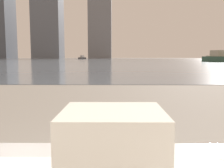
{
  "coord_description": "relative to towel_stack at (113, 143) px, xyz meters",
  "views": [
    {
      "loc": [
        -0.01,
        0.24,
        0.77
      ],
      "look_at": [
        -0.03,
        2.37,
        0.54
      ],
      "focal_mm": 40.0,
      "sensor_mm": 36.0,
      "label": 1
    }
  ],
  "objects": [
    {
      "name": "harbor_boat_2",
      "position": [
        -10.6,
        82.28,
        -0.12
      ],
      "size": [
        2.44,
        3.45,
        1.23
      ],
      "color": "#4C4C51",
      "rests_on": "harbor_water"
    },
    {
      "name": "skyline_tower_1",
      "position": [
        -30.83,
        117.18,
        20.91
      ],
      "size": [
        12.59,
        12.71,
        42.95
      ],
      "color": "slate",
      "rests_on": "ground_plane"
    },
    {
      "name": "towel_stack",
      "position": [
        0.0,
        0.0,
        0.0
      ],
      "size": [
        0.24,
        0.21,
        0.16
      ],
      "color": "silver",
      "rests_on": "bathtub"
    },
    {
      "name": "harbor_boat_0",
      "position": [
        21.61,
        57.42,
        -0.19
      ],
      "size": [
        1.09,
        2.77,
        1.02
      ],
      "color": "#335647",
      "rests_on": "harbor_water"
    },
    {
      "name": "harbor_boat_1",
      "position": [
        15.27,
        36.83,
        0.05
      ],
      "size": [
        3.17,
        4.86,
        1.73
      ],
      "color": "#335647",
      "rests_on": "harbor_water"
    },
    {
      "name": "harbor_water",
      "position": [
        0.01,
        61.18,
        -0.56
      ],
      "size": [
        180.0,
        110.0,
        0.01
      ],
      "color": "slate",
      "rests_on": "ground_plane"
    }
  ]
}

